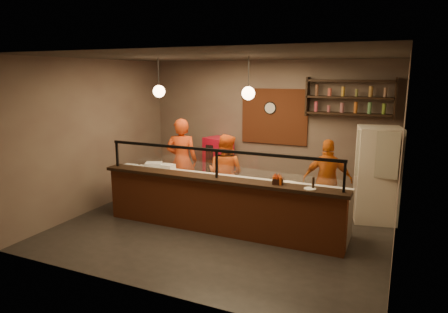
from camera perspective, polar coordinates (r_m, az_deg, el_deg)
The scene contains 29 objects.
floor at distance 7.80m, azimuth -0.07°, elevation -10.06°, with size 6.00×6.00×0.00m, color black.
ceiling at distance 7.24m, azimuth -0.07°, elevation 14.16°, with size 6.00×6.00×0.00m, color #353029.
wall_back at distance 9.66m, azimuth 6.06°, elevation 3.99°, with size 6.00×6.00×0.00m, color #6F6051.
wall_left at distance 9.00m, azimuth -17.79°, elevation 2.92°, with size 5.00×5.00×0.00m, color #6F6051.
wall_right at distance 6.72m, azimuth 23.94°, elevation -0.41°, with size 5.00×5.00×0.00m, color #6F6051.
wall_front at distance 5.23m, azimuth -11.44°, elevation -2.89°, with size 6.00×6.00×0.00m, color #6F6051.
brick_patch at distance 9.53m, azimuth 7.19°, elevation 5.68°, with size 1.60×0.04×1.30m, color brown.
service_counter at distance 7.37m, azimuth -1.04°, elevation -7.24°, with size 4.60×0.25×1.00m, color brown.
counter_ledge at distance 7.21m, azimuth -1.05°, elevation -3.26°, with size 4.70×0.37×0.06m, color black.
worktop_cabinet at distance 7.82m, azimuth 0.54°, elevation -6.67°, with size 4.60×0.75×0.85m, color gray.
worktop at distance 7.69m, azimuth 0.55°, elevation -3.49°, with size 4.60×0.75×0.05m, color white.
sneeze_guard at distance 7.13m, azimuth -1.06°, elevation -0.61°, with size 4.50×0.05×0.52m.
wall_shelving at distance 8.99m, azimuth 17.49°, elevation 8.07°, with size 1.84×0.28×0.85m.
wall_clock at distance 9.53m, azimuth 6.63°, elevation 6.90°, with size 0.30×0.30×0.04m, color black.
pendant_left at distance 8.14m, azimuth -9.27°, elevation 9.19°, with size 0.24×0.24×0.77m.
pendant_right at distance 7.27m, azimuth 3.49°, elevation 9.02°, with size 0.24×0.24×0.77m.
cook_left at distance 9.05m, azimuth -6.05°, elevation -0.63°, with size 0.70×0.46×1.93m, color #C63C12.
cook_mid at distance 8.41m, azimuth 0.21°, elevation -2.43°, with size 0.81×0.63×1.67m, color #D85114.
cook_right at distance 8.20m, azimuth 14.57°, elevation -3.29°, with size 0.96×0.40×1.64m, color #C45612.
fridge at distance 8.43m, azimuth 21.00°, elevation -2.43°, with size 0.79×0.73×1.89m, color beige.
red_cooler at distance 9.91m, azimuth -0.83°, elevation -1.16°, with size 0.58×0.53×1.36m, color red.
pizza_dough at distance 7.40m, azimuth 8.82°, elevation -3.98°, with size 0.56×0.56×0.01m, color white.
prep_tub_a at distance 8.50m, azimuth -10.01°, elevation -1.42°, with size 0.34×0.27×0.17m, color white.
prep_tub_b at distance 8.40m, azimuth -8.13°, elevation -1.60°, with size 0.29×0.23×0.14m, color white.
prep_tub_c at distance 8.52m, azimuth -13.35°, elevation -1.62°, with size 0.28×0.23×0.14m, color white.
rolling_pin at distance 8.45m, azimuth -9.70°, elevation -1.87°, with size 0.06×0.06×0.34m, color yellow.
condiment_caddy at distance 6.84m, azimuth 7.71°, elevation -3.52°, with size 0.18×0.14×0.10m, color black.
pepper_mill at distance 6.66m, azimuth 12.63°, elevation -3.71°, with size 0.04×0.04×0.19m, color black.
small_plate at distance 6.64m, azimuth 12.18°, elevation -4.52°, with size 0.20×0.20×0.01m, color silver.
Camera 1 is at (2.98, -6.59, 2.91)m, focal length 32.00 mm.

